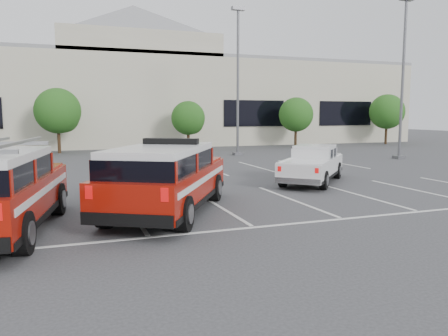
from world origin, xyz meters
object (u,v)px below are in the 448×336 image
object	(u,v)px
tree_mid_left	(59,112)
convention_building	(115,96)
tree_far_right	(387,113)
light_pole_right	(403,78)
light_pole_mid	(238,81)
white_pickup	(312,168)
fire_chief_suv	(166,183)
tree_mid_right	(189,119)
tree_right	(297,116)

from	to	relation	value
tree_mid_left	convention_building	bearing A→B (deg)	62.60
tree_far_right	light_pole_right	world-z (taller)	light_pole_right
light_pole_mid	white_pickup	xyz separation A→B (m)	(-1.61, -12.77, -4.56)
light_pole_right	fire_chief_suv	xyz separation A→B (m)	(-17.75, -10.48, -4.30)
tree_mid_left	tree_mid_right	distance (m)	10.01
tree_right	light_pole_mid	world-z (taller)	light_pole_mid
light_pole_mid	light_pole_right	size ratio (longest dim) A/B	1.00
tree_mid_right	light_pole_right	bearing A→B (deg)	-47.83
convention_building	white_pickup	bearing A→B (deg)	-79.70
tree_right	tree_far_right	bearing A→B (deg)	0.00
tree_mid_right	white_pickup	xyz separation A→B (m)	(0.30, -18.82, -1.88)
convention_building	white_pickup	size ratio (longest dim) A/B	12.15
white_pickup	fire_chief_suv	bearing A→B (deg)	-109.49
tree_mid_left	white_pickup	bearing A→B (deg)	-61.31
convention_building	tree_mid_right	distance (m)	11.20
white_pickup	tree_right	bearing A→B (deg)	105.81
fire_chief_suv	white_pickup	world-z (taller)	fire_chief_suv
tree_mid_right	tree_far_right	size ratio (longest dim) A/B	0.82
tree_right	light_pole_mid	bearing A→B (deg)	-143.23
convention_building	fire_chief_suv	bearing A→B (deg)	-93.42
tree_far_right	tree_right	bearing A→B (deg)	-180.00
tree_far_right	tree_mid_left	bearing A→B (deg)	180.00
tree_mid_left	light_pole_mid	xyz separation A→B (m)	(11.91, -6.05, 2.14)
tree_right	tree_far_right	xyz separation A→B (m)	(10.00, 0.00, 0.27)
light_pole_right	white_pickup	distance (m)	13.39
tree_right	light_pole_right	xyz separation A→B (m)	(0.91, -12.05, 2.41)
tree_mid_left	tree_far_right	size ratio (longest dim) A/B	1.00
tree_mid_left	light_pole_mid	world-z (taller)	light_pole_mid
convention_building	tree_mid_left	world-z (taller)	convention_building
tree_far_right	white_pickup	size ratio (longest dim) A/B	0.98
tree_right	white_pickup	distance (m)	21.28
tree_right	tree_mid_left	bearing A→B (deg)	180.00
tree_mid_right	light_pole_mid	world-z (taller)	light_pole_mid
tree_right	white_pickup	world-z (taller)	tree_right
tree_mid_right	tree_right	xyz separation A→B (m)	(10.00, 0.00, 0.27)
tree_mid_right	white_pickup	world-z (taller)	tree_mid_right
tree_mid_right	light_pole_mid	bearing A→B (deg)	-72.48
tree_mid_right	tree_right	bearing A→B (deg)	0.00
fire_chief_suv	tree_right	bearing A→B (deg)	82.94
light_pole_mid	fire_chief_suv	size ratio (longest dim) A/B	1.58
tree_mid_right	tree_far_right	world-z (taller)	tree_far_right
convention_building	tree_mid_right	xyz separation A→B (m)	(4.91, -9.82, -2.22)
convention_building	light_pole_mid	xyz separation A→B (m)	(6.82, -15.86, 0.47)
convention_building	tree_mid_left	bearing A→B (deg)	-117.40
white_pickup	light_pole_mid	bearing A→B (deg)	125.89
tree_mid_right	fire_chief_suv	size ratio (longest dim) A/B	0.61
light_pole_mid	light_pole_right	distance (m)	10.82
convention_building	tree_right	size ratio (longest dim) A/B	13.58
convention_building	white_pickup	xyz separation A→B (m)	(5.21, -28.64, -4.09)
tree_mid_right	tree_mid_left	bearing A→B (deg)	180.00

